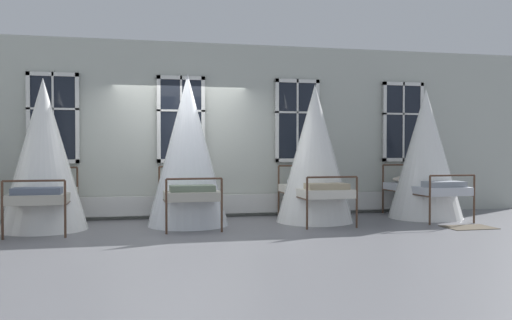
{
  "coord_description": "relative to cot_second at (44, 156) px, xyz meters",
  "views": [
    {
      "loc": [
        -0.93,
        -9.51,
        1.34
      ],
      "look_at": [
        1.22,
        -0.06,
        1.12
      ],
      "focal_mm": 38.73,
      "sensor_mm": 36.0,
      "label": 1
    }
  ],
  "objects": [
    {
      "name": "cot_third",
      "position": [
        2.34,
        0.01,
        0.06
      ],
      "size": [
        1.39,
        1.83,
        2.6
      ],
      "rotation": [
        0.0,
        0.0,
        1.58
      ],
      "color": "#4C3323",
      "rests_on": "ground"
    },
    {
      "name": "cot_second",
      "position": [
        0.0,
        0.0,
        0.0
      ],
      "size": [
        1.39,
        1.83,
        2.47
      ],
      "rotation": [
        0.0,
        0.0,
        1.56
      ],
      "color": "#4C3323",
      "rests_on": "ground"
    },
    {
      "name": "cot_fourth",
      "position": [
        4.62,
        -0.02,
        0.0
      ],
      "size": [
        1.39,
        1.83,
        2.48
      ],
      "rotation": [
        0.0,
        0.0,
        1.57
      ],
      "color": "#4C3323",
      "rests_on": "ground"
    },
    {
      "name": "back_wall_with_windows",
      "position": [
        2.31,
        1.11,
        0.48
      ],
      "size": [
        14.7,
        0.1,
        3.34
      ],
      "primitive_type": "cube",
      "color": "#B2B7AD",
      "rests_on": "ground"
    },
    {
      "name": "ground",
      "position": [
        2.31,
        0.04,
        -1.19
      ],
      "size": [
        27.41,
        27.41,
        0.0
      ],
      "primitive_type": "plane",
      "color": "slate"
    },
    {
      "name": "window_bank",
      "position": [
        2.31,
        0.99,
        -0.26
      ],
      "size": [
        10.06,
        0.1,
        2.62
      ],
      "color": "black",
      "rests_on": "ground"
    },
    {
      "name": "cot_fifth",
      "position": [
        6.84,
        0.02,
        -0.01
      ],
      "size": [
        1.39,
        1.83,
        2.45
      ],
      "rotation": [
        0.0,
        0.0,
        1.58
      ],
      "color": "#4C3323",
      "rests_on": "ground"
    },
    {
      "name": "rug_fifth",
      "position": [
        6.89,
        -1.31,
        -1.19
      ],
      "size": [
        0.8,
        0.56,
        0.01
      ],
      "primitive_type": "cube",
      "rotation": [
        0.0,
        0.0,
        0.0
      ],
      "color": "brown",
      "rests_on": "ground"
    }
  ]
}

